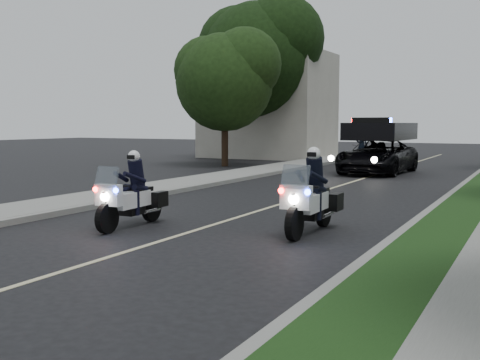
# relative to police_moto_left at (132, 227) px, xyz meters

# --- Properties ---
(ground) EXTENTS (120.00, 120.00, 0.00)m
(ground) POSITION_rel_police_moto_left_xyz_m (1.50, -0.86, 0.00)
(ground) COLOR black
(ground) RESTS_ON ground
(curb_right) EXTENTS (0.20, 60.00, 0.15)m
(curb_right) POSITION_rel_police_moto_left_xyz_m (5.60, 9.14, 0.07)
(curb_right) COLOR gray
(curb_right) RESTS_ON ground
(grass_verge) EXTENTS (1.20, 60.00, 0.16)m
(grass_verge) POSITION_rel_police_moto_left_xyz_m (6.30, 9.14, 0.08)
(grass_verge) COLOR #193814
(grass_verge) RESTS_ON ground
(curb_left) EXTENTS (0.20, 60.00, 0.15)m
(curb_left) POSITION_rel_police_moto_left_xyz_m (-2.60, 9.14, 0.07)
(curb_left) COLOR gray
(curb_left) RESTS_ON ground
(sidewalk_left) EXTENTS (2.00, 60.00, 0.16)m
(sidewalk_left) POSITION_rel_police_moto_left_xyz_m (-3.70, 9.14, 0.08)
(sidewalk_left) COLOR gray
(sidewalk_left) RESTS_ON ground
(building_far) EXTENTS (8.00, 6.00, 7.00)m
(building_far) POSITION_rel_police_moto_left_xyz_m (-8.50, 25.14, 3.50)
(building_far) COLOR #A8A396
(building_far) RESTS_ON ground
(lane_marking) EXTENTS (0.12, 50.00, 0.01)m
(lane_marking) POSITION_rel_police_moto_left_xyz_m (1.50, 9.14, 0.00)
(lane_marking) COLOR #BFB78C
(lane_marking) RESTS_ON ground
(police_moto_left) EXTENTS (0.82, 2.05, 1.71)m
(police_moto_left) POSITION_rel_police_moto_left_xyz_m (0.00, 0.00, 0.00)
(police_moto_left) COLOR white
(police_moto_left) RESTS_ON ground
(police_moto_right) EXTENTS (0.78, 2.15, 1.82)m
(police_moto_right) POSITION_rel_police_moto_left_xyz_m (3.79, 1.23, 0.00)
(police_moto_right) COLOR silver
(police_moto_right) RESTS_ON ground
(police_suv) EXTENTS (2.83, 5.76, 2.75)m
(police_suv) POSITION_rel_police_moto_left_xyz_m (1.36, 16.14, 0.00)
(police_suv) COLOR black
(police_suv) RESTS_ON ground
(bicycle) EXTENTS (0.60, 1.55, 0.80)m
(bicycle) POSITION_rel_police_moto_left_xyz_m (-0.54, 20.15, 0.00)
(bicycle) COLOR black
(bicycle) RESTS_ON ground
(cyclist) EXTENTS (0.70, 0.51, 1.79)m
(cyclist) POSITION_rel_police_moto_left_xyz_m (-0.54, 20.15, 0.00)
(cyclist) COLOR black
(cyclist) RESTS_ON ground
(tree_left_near) EXTENTS (5.65, 5.65, 8.71)m
(tree_left_near) POSITION_rel_police_moto_left_xyz_m (-7.01, 16.53, 0.00)
(tree_left_near) COLOR #1D3913
(tree_left_near) RESTS_ON ground
(tree_left_far) EXTENTS (8.24, 8.24, 12.26)m
(tree_left_far) POSITION_rel_police_moto_left_xyz_m (-8.20, 22.83, 0.00)
(tree_left_far) COLOR black
(tree_left_far) RESTS_ON ground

